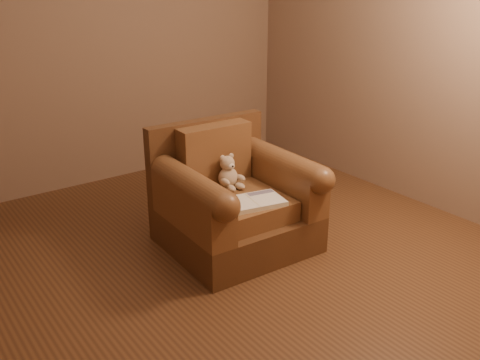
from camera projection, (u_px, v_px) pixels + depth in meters
floor at (221, 266)px, 3.61m from camera, size 4.00×4.00×0.00m
armchair at (233, 201)px, 3.80m from camera, size 0.98×0.93×0.85m
teddy_bear at (229, 175)px, 3.81m from camera, size 0.18×0.20×0.25m
guidebook at (252, 202)px, 3.56m from camera, size 0.46×0.33×0.03m
side_table at (228, 177)px, 4.29m from camera, size 0.42×0.42×0.59m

